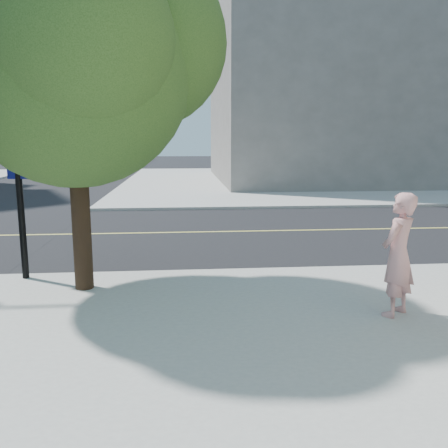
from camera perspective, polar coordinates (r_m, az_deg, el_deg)
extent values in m
plane|color=black|center=(10.03, -19.96, -6.22)|extent=(140.00, 140.00, 0.00)
cube|color=black|center=(14.30, -15.42, -1.17)|extent=(140.00, 9.00, 0.01)
cube|color=#ABAAA5|center=(32.78, 14.44, 5.17)|extent=(29.00, 25.00, 0.12)
cube|color=slate|center=(33.60, 15.54, 17.31)|extent=(18.00, 16.00, 14.00)
imported|color=#D79290|center=(7.44, 20.22, -3.50)|extent=(0.80, 0.77, 1.85)
cylinder|color=black|center=(8.51, -16.94, 3.01)|extent=(0.32, 0.32, 3.21)
sphere|color=#395D22|center=(8.53, -17.72, 17.44)|extent=(3.93, 3.93, 3.93)
sphere|color=#395D22|center=(8.99, -9.99, 20.81)|extent=(3.04, 3.04, 3.04)
sphere|color=#395D22|center=(9.55, -22.57, 20.67)|extent=(2.86, 2.86, 2.86)
sphere|color=#395D22|center=(7.56, -16.72, 20.56)|extent=(2.68, 2.68, 2.68)
cylinder|color=black|center=(9.49, -23.61, 6.72)|extent=(0.12, 0.12, 4.34)
cube|color=white|center=(9.45, -23.58, 9.85)|extent=(0.57, 0.04, 0.21)
cube|color=#0B1060|center=(9.45, -23.36, 6.73)|extent=(0.47, 0.04, 0.57)
imported|color=black|center=(9.52, -24.20, 14.80)|extent=(0.17, 0.21, 1.03)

